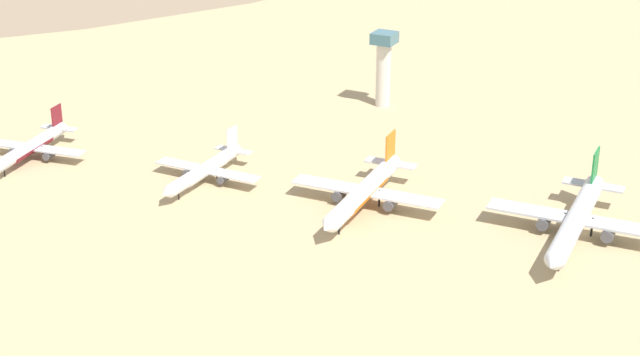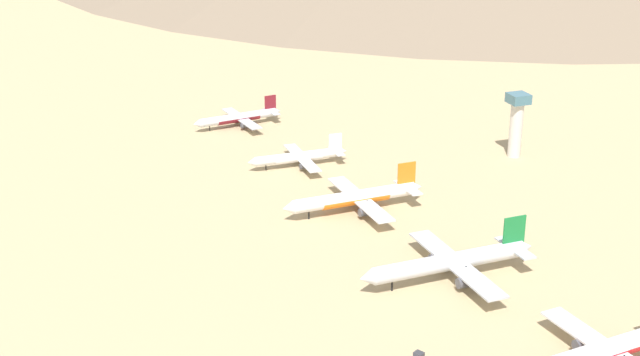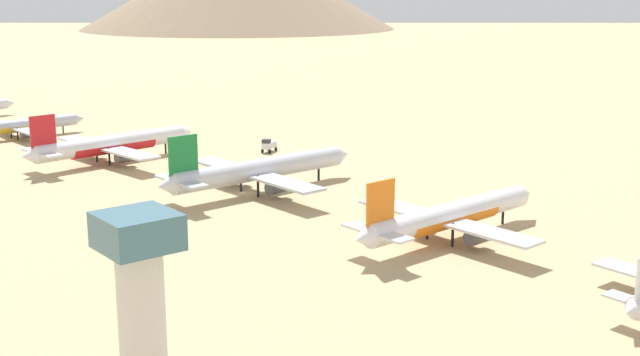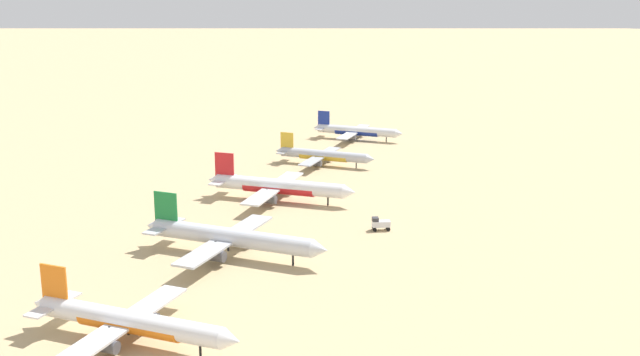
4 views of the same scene
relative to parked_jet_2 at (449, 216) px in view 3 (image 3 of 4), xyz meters
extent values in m
plane|color=tan|center=(-10.18, 53.16, -4.70)|extent=(1824.34, 1824.34, 0.00)
cone|color=silver|center=(-12.97, -44.84, -0.90)|extent=(2.53, 3.09, 3.09)
cylinder|color=white|center=(0.39, 0.02, 0.18)|extent=(42.03, 6.37, 4.42)
cone|color=white|center=(23.16, 1.08, 0.18)|extent=(3.92, 4.50, 4.33)
cone|color=white|center=(-22.15, -1.04, 0.18)|extent=(3.44, 4.13, 3.98)
cube|color=orange|center=(-17.97, -0.84, 5.36)|extent=(6.41, 0.71, 8.14)
cube|color=silver|center=(-18.67, -0.87, 0.63)|extent=(4.37, 14.12, 0.42)
cube|color=silver|center=(-1.36, -0.06, -0.59)|extent=(7.66, 39.77, 0.52)
cylinder|color=#4C4C54|center=(-0.75, 6.95, -2.19)|extent=(5.00, 2.90, 2.68)
cylinder|color=#4C4C54|center=(-0.10, -6.99, -2.19)|extent=(5.00, 2.90, 2.68)
cylinder|color=black|center=(16.28, 0.76, -2.48)|extent=(0.51, 0.51, 4.44)
cylinder|color=black|center=(-2.66, 2.90, -2.48)|extent=(0.51, 0.51, 4.44)
cylinder|color=black|center=(-2.38, -3.14, -2.48)|extent=(0.51, 0.51, 4.44)
cylinder|color=orange|center=(0.39, 0.02, -0.15)|extent=(23.21, 5.50, 4.43)
cylinder|color=silver|center=(-6.67, 51.71, 0.62)|extent=(45.75, 6.60, 4.81)
cone|color=silver|center=(18.14, 52.69, 0.62)|extent=(4.23, 4.87, 4.72)
cone|color=silver|center=(-31.22, 50.75, 0.62)|extent=(3.71, 4.47, 4.33)
cube|color=#197A38|center=(-26.66, 50.93, 6.25)|extent=(6.98, 0.72, 8.87)
cube|color=#B6BBC5|center=(-27.42, 50.90, 1.10)|extent=(4.65, 15.35, 0.46)
cube|color=#B6BBC5|center=(-8.57, 51.64, -0.22)|extent=(8.02, 43.28, 0.57)
cylinder|color=#4C4C54|center=(-7.85, 59.27, -1.97)|extent=(5.43, 3.12, 2.91)
cylinder|color=#4C4C54|center=(-7.26, 44.09, -1.97)|extent=(5.43, 3.12, 2.91)
cylinder|color=black|center=(10.64, 52.39, -2.28)|extent=(0.56, 0.56, 4.84)
cylinder|color=black|center=(-9.96, 54.88, -2.28)|extent=(0.56, 0.56, 4.84)
cylinder|color=black|center=(-9.70, 48.30, -2.28)|extent=(0.56, 0.56, 4.84)
cylinder|color=white|center=(-19.30, 102.47, 0.39)|extent=(43.87, 9.60, 4.61)
cone|color=white|center=(4.29, 105.21, 0.39)|extent=(4.37, 4.93, 4.51)
cone|color=white|center=(-42.66, 99.77, 0.39)|extent=(3.85, 4.51, 4.14)
cube|color=red|center=(-38.32, 100.27, 5.78)|extent=(6.67, 1.19, 8.48)
cube|color=silver|center=(-39.05, 100.19, 0.85)|extent=(5.53, 14.89, 0.44)
cube|color=silver|center=(-21.11, 102.26, -0.42)|extent=(10.76, 41.63, 0.55)
cylinder|color=#4C4C54|center=(-20.98, 109.60, -2.08)|extent=(5.38, 3.35, 2.79)
cylinder|color=#4C4C54|center=(-19.31, 95.15, -2.08)|extent=(5.38, 3.35, 2.79)
cylinder|color=black|center=(-2.84, 104.38, -2.39)|extent=(0.53, 0.53, 4.63)
cylinder|color=black|center=(-22.68, 105.25, -2.39)|extent=(0.53, 0.53, 4.63)
cylinder|color=black|center=(-21.95, 98.99, -2.39)|extent=(0.53, 0.53, 4.63)
cylinder|color=red|center=(-19.30, 102.47, 0.04)|extent=(24.37, 7.35, 4.61)
cylinder|color=#B2B7C1|center=(-26.20, 152.69, -0.65)|extent=(34.90, 5.66, 3.67)
cone|color=#B2B7C1|center=(-7.32, 153.78, -0.65)|extent=(3.29, 3.77, 3.59)
cube|color=#A4A8B2|center=(-27.65, 152.61, -1.29)|extent=(6.71, 33.04, 0.43)
cylinder|color=#4C4C54|center=(-27.21, 158.43, -2.62)|extent=(4.17, 2.45, 2.22)
cylinder|color=#4C4C54|center=(-26.54, 146.87, -2.62)|extent=(4.17, 2.45, 2.22)
cylinder|color=black|center=(-13.02, 153.45, -2.86)|extent=(0.42, 0.42, 3.69)
cylinder|color=black|center=(-28.75, 155.06, -2.86)|extent=(0.42, 0.42, 3.69)
cylinder|color=black|center=(-28.47, 150.05, -2.86)|extent=(0.42, 0.42, 3.69)
cylinder|color=gold|center=(-26.20, 152.69, -0.92)|extent=(19.29, 4.77, 3.67)
cone|color=silver|center=(-12.96, 202.78, -0.58)|extent=(3.41, 3.88, 3.66)
cube|color=silver|center=(21.15, 88.30, -2.75)|extent=(5.66, 4.55, 1.70)
cube|color=#333338|center=(19.66, 87.46, -1.35)|extent=(2.58, 2.69, 1.10)
cylinder|color=black|center=(19.98, 86.33, -4.15)|extent=(1.13, 0.84, 1.10)
cylinder|color=black|center=(18.86, 88.33, -4.15)|extent=(1.13, 0.84, 1.10)
cylinder|color=black|center=(23.43, 88.26, -4.15)|extent=(1.13, 0.84, 1.10)
cylinder|color=black|center=(22.31, 90.27, -4.15)|extent=(1.13, 0.84, 1.10)
cylinder|color=beige|center=(-75.14, -27.87, 5.70)|extent=(4.80, 4.80, 20.79)
cube|color=#3F6B7A|center=(-75.14, -27.87, 17.89)|extent=(7.20, 7.20, 3.60)
camera|label=1|loc=(210.79, 94.59, 102.42)|focal=56.44mm
camera|label=2|loc=(99.06, 242.57, 109.95)|focal=49.78mm
camera|label=3|loc=(-109.18, -99.92, 41.52)|focal=46.42mm
camera|label=4|loc=(95.94, -117.36, 68.51)|focal=44.67mm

